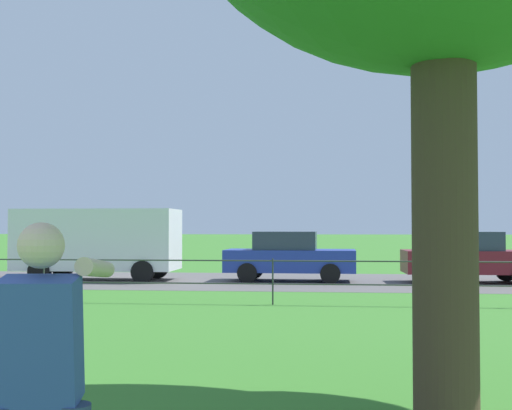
% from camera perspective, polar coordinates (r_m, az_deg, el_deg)
% --- Properties ---
extents(street_strip, '(80.00, 6.92, 0.01)m').
position_cam_1_polar(street_strip, '(21.36, -4.16, -6.37)').
color(street_strip, '#565454').
rests_on(street_strip, ground).
extents(park_fence, '(36.20, 0.04, 1.00)m').
position_cam_1_polar(park_fence, '(15.11, -8.43, -5.68)').
color(park_fence, '#333833').
rests_on(park_fence, ground).
extents(person_thrower, '(0.51, 0.83, 1.71)m').
position_cam_1_polar(person_thrower, '(3.44, -17.78, -14.57)').
color(person_thrower, navy).
rests_on(person_thrower, ground).
extents(panel_van_far_left, '(5.02, 2.14, 2.24)m').
position_cam_1_polar(panel_van_far_left, '(21.86, -13.19, -2.90)').
color(panel_van_far_left, white).
rests_on(panel_van_far_left, ground).
extents(car_blue_right, '(4.03, 1.87, 1.54)m').
position_cam_1_polar(car_blue_right, '(20.98, 2.82, -4.34)').
color(car_blue_right, '#233899').
rests_on(car_blue_right, ground).
extents(car_maroon_center, '(4.04, 1.89, 1.54)m').
position_cam_1_polar(car_maroon_center, '(21.27, 17.65, -4.22)').
color(car_maroon_center, maroon).
rests_on(car_maroon_center, ground).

